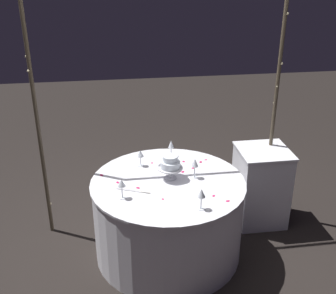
% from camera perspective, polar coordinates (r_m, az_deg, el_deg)
% --- Properties ---
extents(ground_plane, '(12.00, 12.00, 0.00)m').
position_cam_1_polar(ground_plane, '(4.08, -0.00, -13.87)').
color(ground_plane, black).
extents(decorative_arch, '(2.28, 0.06, 2.35)m').
position_cam_1_polar(decorative_arch, '(3.81, -1.07, 9.57)').
color(decorative_arch, '#473D2D').
rests_on(decorative_arch, ground).
extents(main_table, '(1.35, 1.35, 0.75)m').
position_cam_1_polar(main_table, '(3.86, -0.00, -9.52)').
color(main_table, white).
rests_on(main_table, ground).
extents(side_table, '(0.50, 0.50, 0.80)m').
position_cam_1_polar(side_table, '(4.39, 12.43, -5.14)').
color(side_table, white).
rests_on(side_table, ground).
extents(tiered_cake, '(0.22, 0.22, 0.22)m').
position_cam_1_polar(tiered_cake, '(3.64, 0.31, -2.30)').
color(tiered_cake, silver).
rests_on(tiered_cake, main_table).
extents(wine_glass_0, '(0.06, 0.06, 0.16)m').
position_cam_1_polar(wine_glass_0, '(3.88, -3.77, -0.98)').
color(wine_glass_0, silver).
rests_on(wine_glass_0, main_table).
extents(wine_glass_1, '(0.06, 0.06, 0.18)m').
position_cam_1_polar(wine_glass_1, '(3.66, 3.65, -2.24)').
color(wine_glass_1, silver).
rests_on(wine_glass_1, main_table).
extents(wine_glass_2, '(0.06, 0.06, 0.18)m').
position_cam_1_polar(wine_glass_2, '(3.23, 4.55, -6.37)').
color(wine_glass_2, silver).
rests_on(wine_glass_2, main_table).
extents(wine_glass_3, '(0.06, 0.06, 0.16)m').
position_cam_1_polar(wine_glass_3, '(4.07, 0.43, 0.30)').
color(wine_glass_3, silver).
rests_on(wine_glass_3, main_table).
extents(wine_glass_4, '(0.06, 0.06, 0.17)m').
position_cam_1_polar(wine_glass_4, '(3.38, -6.30, -5.02)').
color(wine_glass_4, silver).
rests_on(wine_glass_4, main_table).
extents(cake_knife, '(0.28, 0.14, 0.01)m').
position_cam_1_polar(cake_knife, '(3.52, -4.44, -5.94)').
color(cake_knife, silver).
rests_on(cake_knife, main_table).
extents(rose_petal_0, '(0.04, 0.04, 0.00)m').
position_cam_1_polar(rose_petal_0, '(3.81, 2.01, -3.37)').
color(rose_petal_0, '#C61951').
rests_on(rose_petal_0, main_table).
extents(rose_petal_1, '(0.05, 0.05, 0.00)m').
position_cam_1_polar(rose_petal_1, '(3.80, -9.00, -3.78)').
color(rose_petal_1, '#C61951').
rests_on(rose_petal_1, main_table).
extents(rose_petal_2, '(0.03, 0.04, 0.00)m').
position_cam_1_polar(rose_petal_2, '(4.00, 2.13, -1.98)').
color(rose_petal_2, '#C61951').
rests_on(rose_petal_2, main_table).
extents(rose_petal_3, '(0.03, 0.02, 0.00)m').
position_cam_1_polar(rose_petal_3, '(4.04, 5.15, -1.73)').
color(rose_petal_3, '#C61951').
rests_on(rose_petal_3, main_table).
extents(rose_petal_4, '(0.03, 0.04, 0.00)m').
position_cam_1_polar(rose_petal_4, '(3.67, -6.84, -4.78)').
color(rose_petal_4, '#C61951').
rests_on(rose_petal_4, main_table).
extents(rose_petal_5, '(0.04, 0.03, 0.00)m').
position_cam_1_polar(rose_petal_5, '(3.42, 8.11, -7.26)').
color(rose_petal_5, '#C61951').
rests_on(rose_petal_5, main_table).
extents(rose_petal_6, '(0.04, 0.04, 0.00)m').
position_cam_1_polar(rose_petal_6, '(3.88, 3.42, -2.86)').
color(rose_petal_6, '#C61951').
rests_on(rose_petal_6, main_table).
extents(rose_petal_7, '(0.04, 0.04, 0.00)m').
position_cam_1_polar(rose_petal_7, '(3.57, -4.09, -5.54)').
color(rose_petal_7, '#C61951').
rests_on(rose_petal_7, main_table).
extents(rose_petal_8, '(0.03, 0.03, 0.00)m').
position_cam_1_polar(rose_petal_8, '(3.41, -0.71, -7.07)').
color(rose_petal_8, '#C61951').
rests_on(rose_petal_8, main_table).
extents(rose_petal_9, '(0.02, 0.03, 0.00)m').
position_cam_1_polar(rose_petal_9, '(3.97, -2.17, -2.16)').
color(rose_petal_9, '#C61951').
rests_on(rose_petal_9, main_table).
extents(rose_petal_10, '(0.04, 0.04, 0.00)m').
position_cam_1_polar(rose_petal_10, '(3.47, 6.21, -6.59)').
color(rose_petal_10, '#C61951').
rests_on(rose_petal_10, main_table).
extents(rose_petal_11, '(0.04, 0.04, 0.00)m').
position_cam_1_polar(rose_petal_11, '(4.00, 4.45, -2.03)').
color(rose_petal_11, '#C61951').
rests_on(rose_petal_11, main_table).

